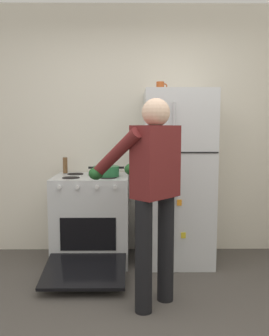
{
  "coord_description": "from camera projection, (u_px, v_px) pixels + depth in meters",
  "views": [
    {
      "loc": [
        -0.03,
        -2.09,
        1.38
      ],
      "look_at": [
        0.0,
        1.32,
        1.0
      ],
      "focal_mm": 38.51,
      "sensor_mm": 36.0,
      "label": 1
    }
  ],
  "objects": [
    {
      "name": "stove_range",
      "position": [
        91.0,
        220.0,
        3.72
      ],
      "size": [
        0.76,
        1.2,
        0.9
      ],
      "color": "silver",
      "rests_on": "ground"
    },
    {
      "name": "refrigerator",
      "position": [
        177.0,
        177.0,
        3.7
      ],
      "size": [
        0.68,
        0.72,
        1.75
      ],
      "color": "silver",
      "rests_on": "ground"
    },
    {
      "name": "red_pot",
      "position": [
        106.0,
        171.0,
        3.63
      ],
      "size": [
        0.36,
        0.26,
        0.1
      ],
      "color": "#236638",
      "rests_on": "stove_range"
    },
    {
      "name": "coffee_mug",
      "position": [
        160.0,
        87.0,
        3.64
      ],
      "size": [
        0.11,
        0.08,
        0.1
      ],
      "color": "#B24C1E",
      "rests_on": "refrigerator"
    },
    {
      "name": "pepper_mill",
      "position": [
        65.0,
        165.0,
        3.87
      ],
      "size": [
        0.05,
        0.05,
        0.17
      ],
      "primitive_type": "cylinder",
      "color": "brown",
      "rests_on": "stove_range"
    },
    {
      "name": "person_cook",
      "position": [
        151.0,
        183.0,
        2.74
      ],
      "size": [
        0.72,
        0.75,
        1.6
      ],
      "color": "black",
      "rests_on": "ground"
    },
    {
      "name": "kitchen_wall_back",
      "position": [
        134.0,
        131.0,
        4.02
      ],
      "size": [
        6.0,
        0.1,
        2.7
      ],
      "primitive_type": "cube",
      "color": "silver",
      "rests_on": "ground"
    }
  ]
}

